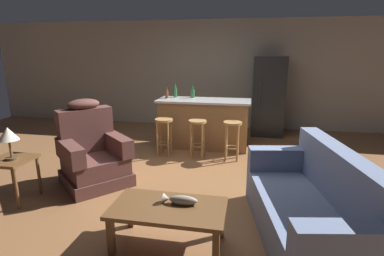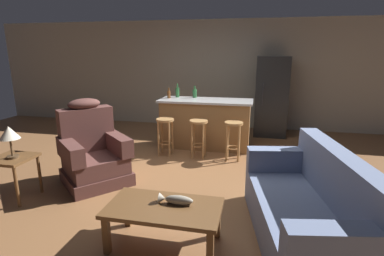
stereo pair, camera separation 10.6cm
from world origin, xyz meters
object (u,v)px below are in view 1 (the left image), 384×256
at_px(bar_stool_right, 232,133).
at_px(bottle_tall_green, 167,94).
at_px(fish_figurine, 180,200).
at_px(couch, 312,209).
at_px(recliner_near_lamp, 93,154).
at_px(table_lamp, 8,135).
at_px(coffee_table, 168,212).
at_px(end_table, 12,166).
at_px(refrigerator, 268,96).
at_px(kitchen_island, 204,123).
at_px(bar_stool_left, 164,130).
at_px(bar_stool_middle, 197,132).
at_px(bottle_short_amber, 175,92).
at_px(bottle_wine_dark, 193,93).

relative_size(bar_stool_right, bottle_tall_green, 3.27).
height_order(fish_figurine, couch, couch).
xyz_separation_m(recliner_near_lamp, table_lamp, (-0.68, -0.72, 0.45)).
height_order(coffee_table, end_table, end_table).
distance_m(table_lamp, refrigerator, 5.07).
xyz_separation_m(table_lamp, bar_stool_right, (2.59, 2.05, -0.40)).
xyz_separation_m(kitchen_island, bottle_tall_green, (-0.75, 0.04, 0.55)).
height_order(end_table, bar_stool_right, bar_stool_right).
height_order(coffee_table, kitchen_island, kitchen_island).
xyz_separation_m(recliner_near_lamp, end_table, (-0.71, -0.70, 0.04)).
distance_m(bar_stool_left, bar_stool_middle, 0.62).
relative_size(bar_stool_middle, refrigerator, 0.39).
xyz_separation_m(table_lamp, bar_stool_middle, (1.97, 2.05, -0.40)).
relative_size(recliner_near_lamp, table_lamp, 2.93).
bearing_deg(bottle_short_amber, table_lamp, -115.35).
relative_size(couch, bar_stool_middle, 2.97).
bearing_deg(coffee_table, kitchen_island, 92.66).
bearing_deg(fish_figurine, coffee_table, -146.55).
bearing_deg(bottle_wine_dark, end_table, -121.41).
xyz_separation_m(end_table, bar_stool_right, (2.62, 2.03, 0.01)).
relative_size(fish_figurine, table_lamp, 0.83).
xyz_separation_m(table_lamp, bottle_tall_green, (1.24, 2.72, 0.16)).
distance_m(end_table, bar_stool_left, 2.46).
height_order(couch, bar_stool_right, couch).
relative_size(coffee_table, fish_figurine, 3.24).
height_order(kitchen_island, bar_stool_middle, kitchen_island).
xyz_separation_m(bottle_tall_green, bottle_short_amber, (0.13, 0.17, 0.03)).
bearing_deg(table_lamp, refrigerator, 49.94).
xyz_separation_m(kitchen_island, bar_stool_middle, (-0.02, -0.63, -0.01)).
xyz_separation_m(recliner_near_lamp, bottle_short_amber, (0.69, 2.17, 0.63)).
bearing_deg(table_lamp, bar_stool_left, 56.54).
bearing_deg(bottle_tall_green, bar_stool_right, -26.19).
height_order(table_lamp, bar_stool_left, table_lamp).
xyz_separation_m(fish_figurine, bar_stool_middle, (-0.26, 2.50, 0.01)).
xyz_separation_m(recliner_near_lamp, bar_stool_left, (0.68, 1.34, 0.05)).
xyz_separation_m(coffee_table, refrigerator, (1.13, 4.39, 0.52)).
bearing_deg(table_lamp, bottle_tall_green, 65.52).
xyz_separation_m(couch, kitchen_island, (-1.52, 2.84, 0.14)).
relative_size(end_table, bottle_wine_dark, 2.34).
bearing_deg(table_lamp, coffee_table, -13.40).
xyz_separation_m(end_table, bottle_wine_dark, (1.76, 2.88, 0.58)).
bearing_deg(kitchen_island, couch, -61.82).
distance_m(end_table, table_lamp, 0.41).
relative_size(end_table, bar_stool_left, 0.82).
xyz_separation_m(bar_stool_right, bottle_wine_dark, (-0.86, 0.85, 0.57)).
height_order(bar_stool_middle, bottle_wine_dark, bottle_wine_dark).
height_order(bar_stool_middle, bottle_tall_green, bottle_tall_green).
relative_size(end_table, kitchen_island, 0.31).
height_order(kitchen_island, refrigerator, refrigerator).
bearing_deg(table_lamp, recliner_near_lamp, 46.51).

